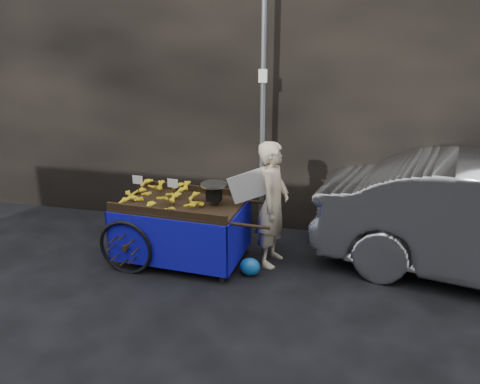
# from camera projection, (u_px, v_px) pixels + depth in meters

# --- Properties ---
(ground) EXTENTS (80.00, 80.00, 0.00)m
(ground) POSITION_uv_depth(u_px,v_px,m) (220.00, 271.00, 6.13)
(ground) COLOR black
(ground) RESTS_ON ground
(building_wall) EXTENTS (13.50, 2.00, 5.00)m
(building_wall) POSITION_uv_depth(u_px,v_px,m) (284.00, 62.00, 7.62)
(building_wall) COLOR black
(building_wall) RESTS_ON ground
(street_pole) EXTENTS (0.12, 0.10, 4.00)m
(street_pole) POSITION_uv_depth(u_px,v_px,m) (263.00, 104.00, 6.60)
(street_pole) COLOR slate
(street_pole) RESTS_ON ground
(banana_cart) EXTENTS (2.30, 1.20, 1.22)m
(banana_cart) POSITION_uv_depth(u_px,v_px,m) (177.00, 208.00, 6.23)
(banana_cart) COLOR black
(banana_cart) RESTS_ON ground
(vendor) EXTENTS (0.81, 0.67, 1.68)m
(vendor) POSITION_uv_depth(u_px,v_px,m) (273.00, 204.00, 6.11)
(vendor) COLOR tan
(vendor) RESTS_ON ground
(plastic_bag) EXTENTS (0.26, 0.21, 0.24)m
(plastic_bag) POSITION_uv_depth(u_px,v_px,m) (250.00, 267.00, 6.01)
(plastic_bag) COLOR #165EA9
(plastic_bag) RESTS_ON ground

